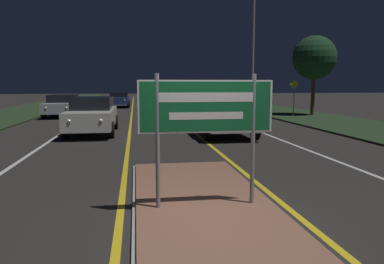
{
  "coord_description": "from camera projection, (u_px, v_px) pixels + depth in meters",
  "views": [
    {
      "loc": [
        -1.1,
        -5.24,
        2.04
      ],
      "look_at": [
        0.0,
        2.03,
        1.1
      ],
      "focal_mm": 35.0,
      "sensor_mm": 36.0,
      "label": 1
    }
  ],
  "objects": [
    {
      "name": "highway_sign",
      "position": [
        206.0,
        113.0,
        5.88
      ],
      "size": [
        2.14,
        0.07,
        2.11
      ],
      "color": "gray",
      "rests_on": "median_island"
    },
    {
      "name": "car_receding_1",
      "position": [
        225.0,
        103.0,
        27.9
      ],
      "size": [
        1.9,
        4.2,
        1.28
      ],
      "color": "navy",
      "rests_on": "ground_plane"
    },
    {
      "name": "car_approaching_2",
      "position": [
        119.0,
        99.0,
        33.65
      ],
      "size": [
        1.9,
        4.34,
        1.36
      ],
      "color": "navy",
      "rests_on": "ground_plane"
    },
    {
      "name": "streetlight_right_near",
      "position": [
        253.0,
        22.0,
        23.03
      ],
      "size": [
        0.53,
        0.53,
        9.01
      ],
      "color": "gray",
      "rests_on": "ground_plane"
    },
    {
      "name": "car_receding_2",
      "position": [
        204.0,
        97.0,
        38.87
      ],
      "size": [
        1.86,
        4.66,
        1.43
      ],
      "color": "maroon",
      "rests_on": "ground_plane"
    },
    {
      "name": "centre_line_yellow_right",
      "position": [
        166.0,
        110.0,
        30.29
      ],
      "size": [
        0.12,
        70.0,
        0.01
      ],
      "color": "gold",
      "rests_on": "ground_plane"
    },
    {
      "name": "car_approaching_0",
      "position": [
        93.0,
        115.0,
        15.62
      ],
      "size": [
        1.9,
        4.8,
        1.51
      ],
      "color": "silver",
      "rests_on": "ground_plane"
    },
    {
      "name": "edge_line_white_right",
      "position": [
        236.0,
        109.0,
        31.15
      ],
      "size": [
        0.1,
        70.0,
        0.01
      ],
      "color": "silver",
      "rests_on": "ground_plane"
    },
    {
      "name": "verge_right",
      "position": [
        286.0,
        113.0,
        26.59
      ],
      "size": [
        5.0,
        100.0,
        0.08
      ],
      "color": "#23381E",
      "rests_on": "ground_plane"
    },
    {
      "name": "warning_sign",
      "position": [
        294.0,
        94.0,
        23.34
      ],
      "size": [
        0.6,
        0.06,
        2.26
      ],
      "color": "gray",
      "rests_on": "verge_right"
    },
    {
      "name": "lane_line_white_left",
      "position": [
        96.0,
        110.0,
        29.46
      ],
      "size": [
        0.12,
        70.0,
        0.01
      ],
      "color": "silver",
      "rests_on": "ground_plane"
    },
    {
      "name": "centre_line_yellow_left",
      "position": [
        132.0,
        110.0,
        29.88
      ],
      "size": [
        0.12,
        70.0,
        0.01
      ],
      "color": "gold",
      "rests_on": "ground_plane"
    },
    {
      "name": "ground_plane",
      "position": [
        212.0,
        222.0,
        5.57
      ],
      "size": [
        160.0,
        160.0,
        0.0
      ],
      "primitive_type": "plane",
      "color": "#282623"
    },
    {
      "name": "car_receding_3",
      "position": [
        165.0,
        95.0,
        47.05
      ],
      "size": [
        1.89,
        4.06,
        1.42
      ],
      "color": "#B7B7BC",
      "rests_on": "ground_plane"
    },
    {
      "name": "roadside_palm_right",
      "position": [
        314.0,
        58.0,
        23.75
      ],
      "size": [
        2.76,
        2.76,
        5.04
      ],
      "color": "#4C3823",
      "rests_on": "verge_right"
    },
    {
      "name": "car_approaching_1",
      "position": [
        63.0,
        105.0,
        23.55
      ],
      "size": [
        1.99,
        4.09,
        1.39
      ],
      "color": "#B7B7BC",
      "rests_on": "ground_plane"
    },
    {
      "name": "lane_line_white_right",
      "position": [
        201.0,
        109.0,
        30.71
      ],
      "size": [
        0.12,
        70.0,
        0.01
      ],
      "color": "silver",
      "rests_on": "ground_plane"
    },
    {
      "name": "median_island",
      "position": [
        206.0,
        208.0,
        6.08
      ],
      "size": [
        2.36,
        6.75,
        0.1
      ],
      "color": "#999993",
      "rests_on": "ground_plane"
    },
    {
      "name": "car_receding_0",
      "position": [
        223.0,
        115.0,
        15.12
      ],
      "size": [
        2.04,
        4.8,
        1.47
      ],
      "color": "#B7B7BC",
      "rests_on": "ground_plane"
    },
    {
      "name": "edge_line_white_left",
      "position": [
        56.0,
        111.0,
        29.02
      ],
      "size": [
        0.1,
        70.0,
        0.01
      ],
      "color": "silver",
      "rests_on": "ground_plane"
    },
    {
      "name": "verge_left",
      "position": [
        2.0,
        116.0,
        23.77
      ],
      "size": [
        5.0,
        100.0,
        0.08
      ],
      "color": "#23381E",
      "rests_on": "ground_plane"
    }
  ]
}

